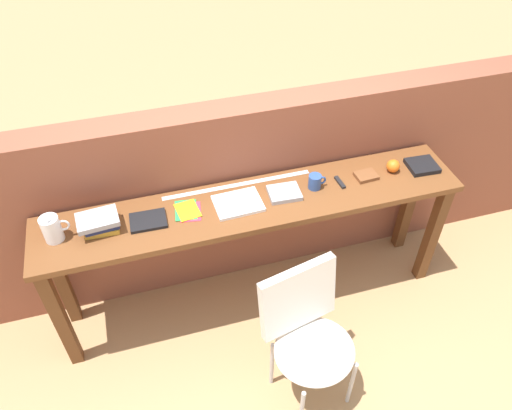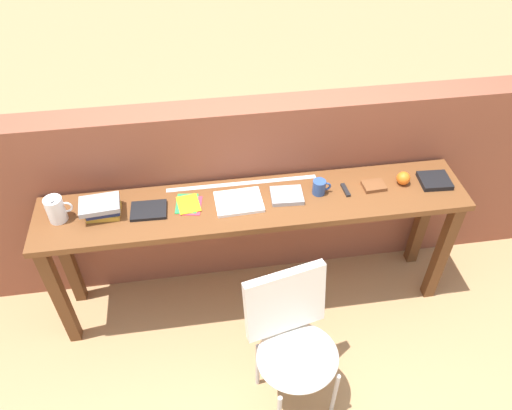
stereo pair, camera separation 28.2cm
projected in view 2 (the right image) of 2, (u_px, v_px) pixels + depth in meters
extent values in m
plane|color=tan|center=(262.00, 332.00, 3.26)|extent=(40.00, 40.00, 0.00)
cube|color=brown|center=(247.00, 192.00, 3.27)|extent=(6.00, 0.20, 1.32)
cube|color=brown|center=(255.00, 204.00, 2.89)|extent=(2.50, 0.44, 0.04)
cube|color=#5B341A|center=(60.00, 297.00, 2.94)|extent=(0.07, 0.07, 0.84)
cube|color=#5B341A|center=(442.00, 253.00, 3.20)|extent=(0.07, 0.07, 0.84)
cube|color=#5B341A|center=(67.00, 257.00, 3.18)|extent=(0.07, 0.07, 0.84)
cube|color=#5B341A|center=(422.00, 218.00, 3.43)|extent=(0.07, 0.07, 0.84)
ellipsoid|color=silver|center=(298.00, 357.00, 2.62)|extent=(0.52, 0.50, 0.08)
cube|color=silver|center=(285.00, 302.00, 2.59)|extent=(0.45, 0.20, 0.40)
cylinder|color=#B2B2B7|center=(334.00, 395.00, 2.73)|extent=(0.02, 0.02, 0.41)
cylinder|color=#B2B2B7|center=(258.00, 365.00, 2.86)|extent=(0.02, 0.02, 0.41)
cylinder|color=#B2B2B7|center=(310.00, 347.00, 2.94)|extent=(0.02, 0.02, 0.41)
cylinder|color=white|center=(56.00, 210.00, 2.72)|extent=(0.10, 0.10, 0.15)
cone|color=white|center=(50.00, 201.00, 2.64)|extent=(0.04, 0.03, 0.04)
torus|color=white|center=(66.00, 207.00, 2.72)|extent=(0.07, 0.01, 0.07)
cube|color=gold|center=(104.00, 212.00, 2.79)|extent=(0.19, 0.15, 0.03)
cube|color=navy|center=(103.00, 207.00, 2.77)|extent=(0.19, 0.17, 0.03)
cube|color=#9E9EA3|center=(99.00, 205.00, 2.74)|extent=(0.23, 0.17, 0.03)
cube|color=black|center=(149.00, 210.00, 2.81)|extent=(0.20, 0.16, 0.02)
cube|color=#E5334C|center=(191.00, 206.00, 2.85)|extent=(0.14, 0.18, 0.00)
cube|color=green|center=(187.00, 203.00, 2.86)|extent=(0.14, 0.18, 0.00)
cube|color=yellow|center=(188.00, 204.00, 2.85)|extent=(0.14, 0.17, 0.00)
cube|color=white|center=(239.00, 202.00, 2.86)|extent=(0.28, 0.22, 0.02)
cube|color=#9E9EA3|center=(287.00, 196.00, 2.89)|extent=(0.19, 0.16, 0.03)
cylinder|color=#2D4C8C|center=(319.00, 187.00, 2.90)|extent=(0.08, 0.08, 0.09)
torus|color=#2D4C8C|center=(326.00, 186.00, 2.90)|extent=(0.06, 0.01, 0.06)
cube|color=black|center=(345.00, 190.00, 2.94)|extent=(0.03, 0.11, 0.02)
cube|color=brown|center=(374.00, 186.00, 2.96)|extent=(0.14, 0.11, 0.02)
sphere|color=orange|center=(403.00, 178.00, 2.97)|extent=(0.08, 0.08, 0.08)
cube|color=black|center=(435.00, 181.00, 2.99)|extent=(0.19, 0.17, 0.03)
cube|color=silver|center=(242.00, 183.00, 2.99)|extent=(0.90, 0.03, 0.00)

